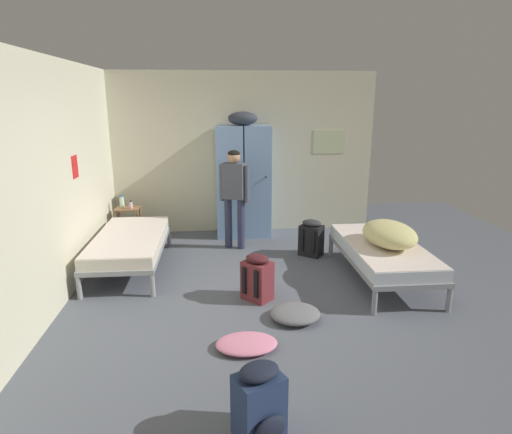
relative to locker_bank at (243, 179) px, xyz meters
name	(u,v)px	position (x,y,z in m)	size (l,w,h in m)	color
ground_plane	(258,304)	(0.01, -2.63, -0.97)	(9.30, 9.30, 0.00)	#565B66
room_backdrop	(155,170)	(-1.24, -1.34, 0.39)	(4.51, 5.87, 2.71)	beige
locker_bank	(243,179)	(0.00, 0.00, 0.00)	(0.90, 0.55, 2.07)	#7A9ECC
shelf_unit	(128,221)	(-1.89, -0.22, -0.62)	(0.38, 0.30, 0.57)	brown
bed_left_rear	(130,242)	(-1.64, -1.41, -0.59)	(0.90, 1.90, 0.49)	gray
bed_right	(382,252)	(1.65, -2.07, -0.59)	(0.90, 1.90, 0.49)	gray
bedding_heap	(389,234)	(1.70, -2.14, -0.33)	(0.62, 0.90, 0.29)	#D1C67F
person_traveler	(234,190)	(-0.18, -0.66, -0.05)	(0.45, 0.31, 1.53)	#2D334C
water_bottle	(122,202)	(-1.97, -0.20, -0.31)	(0.07, 0.07, 0.21)	silver
lotion_bottle	(131,205)	(-1.82, -0.26, -0.34)	(0.05, 0.05, 0.13)	beige
backpack_navy	(260,403)	(-0.17, -4.61, -0.71)	(0.39, 0.40, 0.55)	navy
backpack_maroon	(258,278)	(0.02, -2.49, -0.71)	(0.42, 0.42, 0.55)	maroon
backpack_black	(312,238)	(0.95, -1.10, -0.71)	(0.41, 0.42, 0.55)	black
clothes_pile_pink	(247,344)	(-0.19, -3.53, -0.92)	(0.58, 0.42, 0.10)	pink
clothes_pile_grey	(295,314)	(0.37, -3.02, -0.90)	(0.53, 0.49, 0.13)	slate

